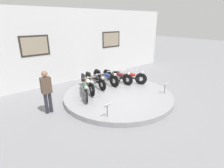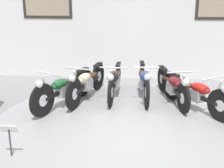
{
  "view_description": "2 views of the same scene",
  "coord_description": "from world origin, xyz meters",
  "views": [
    {
      "loc": [
        -4.88,
        -5.61,
        3.39
      ],
      "look_at": [
        -0.24,
        0.18,
        0.67
      ],
      "focal_mm": 28.0,
      "sensor_mm": 36.0,
      "label": 1
    },
    {
      "loc": [
        0.18,
        -5.27,
        2.63
      ],
      "look_at": [
        -0.27,
        0.0,
        0.93
      ],
      "focal_mm": 50.0,
      "sensor_mm": 36.0,
      "label": 2
    }
  ],
  "objects": [
    {
      "name": "motorcycle_maroon",
      "position": [
        0.94,
        1.16,
        0.57
      ],
      "size": [
        0.62,
        1.92,
        0.78
      ],
      "color": "black",
      "rests_on": "display_platform"
    },
    {
      "name": "motorcycle_black",
      "position": [
        -0.33,
        1.41,
        0.57
      ],
      "size": [
        0.54,
        1.96,
        0.78
      ],
      "color": "black",
      "rests_on": "display_platform"
    },
    {
      "name": "ground_plane",
      "position": [
        0.0,
        0.0,
        0.0
      ],
      "size": [
        60.0,
        60.0,
        0.0
      ],
      "primitive_type": "plane",
      "color": "gray"
    },
    {
      "name": "motorcycle_red",
      "position": [
        1.35,
        0.71,
        0.58
      ],
      "size": [
        1.18,
        1.64,
        0.79
      ],
      "color": "black",
      "rests_on": "display_platform"
    },
    {
      "name": "motorcycle_cream",
      "position": [
        -0.94,
        1.16,
        0.59
      ],
      "size": [
        0.64,
        1.96,
        0.81
      ],
      "color": "black",
      "rests_on": "display_platform"
    },
    {
      "name": "info_placard_front_centre",
      "position": [
        1.66,
        -1.32,
        0.57
      ],
      "size": [
        0.26,
        0.11,
        0.51
      ],
      "color": "#333338",
      "rests_on": "display_platform"
    },
    {
      "name": "info_placard_front_left",
      "position": [
        -1.66,
        -1.32,
        0.57
      ],
      "size": [
        0.26,
        0.11,
        0.51
      ],
      "color": "#333338",
      "rests_on": "display_platform"
    },
    {
      "name": "display_platform",
      "position": [
        0.0,
        0.0,
        0.1
      ],
      "size": [
        4.94,
        4.94,
        0.2
      ],
      "primitive_type": "cylinder",
      "color": "#99999E",
      "rests_on": "ground_plane"
    },
    {
      "name": "motorcycle_blue",
      "position": [
        0.33,
        1.41,
        0.59
      ],
      "size": [
        0.54,
        2.0,
        0.8
      ],
      "color": "black",
      "rests_on": "display_platform"
    },
    {
      "name": "back_wall",
      "position": [
        0.0,
        3.66,
        2.01
      ],
      "size": [
        14.0,
        0.22,
        4.01
      ],
      "color": "white",
      "rests_on": "ground_plane"
    },
    {
      "name": "motorcycle_green",
      "position": [
        -1.35,
        0.71,
        0.59
      ],
      "size": [
        0.9,
        1.84,
        0.8
      ],
      "color": "black",
      "rests_on": "display_platform"
    },
    {
      "name": "visitor_standing",
      "position": [
        -3.01,
        0.62,
        0.96
      ],
      "size": [
        0.36,
        0.22,
        1.69
      ],
      "color": "#2D2D38",
      "rests_on": "ground_plane"
    }
  ]
}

